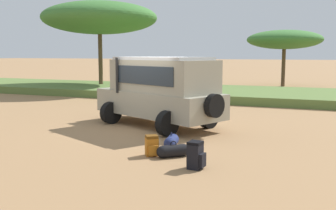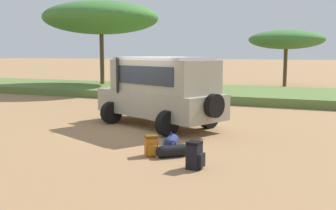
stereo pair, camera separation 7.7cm
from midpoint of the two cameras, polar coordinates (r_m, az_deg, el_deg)
The scene contains 9 objects.
ground_plane at distance 13.44m, azimuth -3.60°, elevation -3.50°, with size 320.00×320.00×0.00m, color #9E754C.
grass_bank at distance 23.42m, azimuth 8.14°, elevation 1.69°, with size 120.00×7.00×0.44m.
safari_vehicle at distance 13.77m, azimuth -1.30°, elevation 2.22°, with size 5.37×3.86×2.44m.
backpack_beside_front_wheel at distance 8.84m, azimuth 3.80°, elevation -7.31°, with size 0.41×0.36×0.62m.
backpack_cluster_center at distance 9.93m, azimuth -2.58°, elevation -5.95°, with size 0.42×0.43×0.52m.
duffel_bag_low_black_case at distance 10.84m, azimuth 0.30°, elevation -5.30°, with size 0.41×0.86×0.42m.
duffel_bag_soft_canvas at distance 9.82m, azimuth 0.55°, elevation -6.67°, with size 0.72×0.69×0.41m.
acacia_tree_far_left at distance 27.88m, azimuth -9.99°, elevation 12.31°, with size 7.94×7.63×6.06m.
acacia_tree_left_mid at distance 32.02m, azimuth 16.48°, elevation 9.07°, with size 5.74×5.58×4.36m.
Camera 1 is at (5.83, -11.83, 2.56)m, focal length 42.00 mm.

